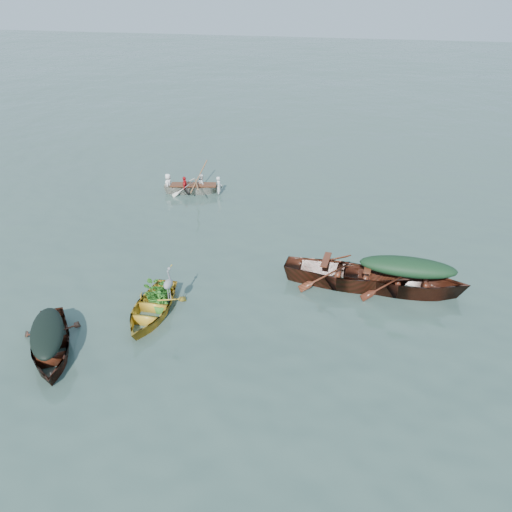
{
  "coord_description": "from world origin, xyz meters",
  "views": [
    {
      "loc": [
        3.04,
        -9.62,
        8.2
      ],
      "look_at": [
        0.07,
        3.61,
        0.5
      ],
      "focal_mm": 35.0,
      "sensor_mm": 36.0,
      "label": 1
    }
  ],
  "objects_px": {
    "yellow_dinghy": "(152,315)",
    "green_tarp_boat": "(403,292)",
    "rowed_boat": "(194,193)",
    "open_wooden_boat": "(345,285)",
    "dark_covered_boat": "(52,353)",
    "heron": "(169,289)"
  },
  "relations": [
    {
      "from": "yellow_dinghy",
      "to": "green_tarp_boat",
      "type": "distance_m",
      "value": 7.32
    },
    {
      "from": "green_tarp_boat",
      "to": "rowed_boat",
      "type": "distance_m",
      "value": 10.4
    },
    {
      "from": "yellow_dinghy",
      "to": "open_wooden_boat",
      "type": "distance_m",
      "value": 5.76
    },
    {
      "from": "dark_covered_boat",
      "to": "green_tarp_boat",
      "type": "height_order",
      "value": "green_tarp_boat"
    },
    {
      "from": "dark_covered_boat",
      "to": "rowed_boat",
      "type": "distance_m",
      "value": 10.67
    },
    {
      "from": "green_tarp_boat",
      "to": "open_wooden_boat",
      "type": "distance_m",
      "value": 1.72
    },
    {
      "from": "green_tarp_boat",
      "to": "yellow_dinghy",
      "type": "bearing_deg",
      "value": 112.13
    },
    {
      "from": "dark_covered_boat",
      "to": "green_tarp_boat",
      "type": "relative_size",
      "value": 0.76
    },
    {
      "from": "green_tarp_boat",
      "to": "rowed_boat",
      "type": "relative_size",
      "value": 1.42
    },
    {
      "from": "dark_covered_boat",
      "to": "open_wooden_boat",
      "type": "relative_size",
      "value": 0.74
    },
    {
      "from": "open_wooden_boat",
      "to": "rowed_boat",
      "type": "height_order",
      "value": "open_wooden_boat"
    },
    {
      "from": "dark_covered_boat",
      "to": "rowed_boat",
      "type": "height_order",
      "value": "dark_covered_boat"
    },
    {
      "from": "yellow_dinghy",
      "to": "dark_covered_boat",
      "type": "height_order",
      "value": "dark_covered_boat"
    },
    {
      "from": "yellow_dinghy",
      "to": "heron",
      "type": "height_order",
      "value": "heron"
    },
    {
      "from": "open_wooden_boat",
      "to": "rowed_boat",
      "type": "relative_size",
      "value": 1.46
    },
    {
      "from": "open_wooden_boat",
      "to": "yellow_dinghy",
      "type": "bearing_deg",
      "value": 122.41
    },
    {
      "from": "green_tarp_boat",
      "to": "heron",
      "type": "height_order",
      "value": "heron"
    },
    {
      "from": "rowed_boat",
      "to": "heron",
      "type": "bearing_deg",
      "value": -176.89
    },
    {
      "from": "yellow_dinghy",
      "to": "dark_covered_boat",
      "type": "bearing_deg",
      "value": -132.89
    },
    {
      "from": "green_tarp_boat",
      "to": "rowed_boat",
      "type": "xyz_separation_m",
      "value": [
        -8.53,
        5.95,
        0.0
      ]
    },
    {
      "from": "yellow_dinghy",
      "to": "dark_covered_boat",
      "type": "relative_size",
      "value": 0.87
    },
    {
      "from": "dark_covered_boat",
      "to": "rowed_boat",
      "type": "bearing_deg",
      "value": 58.64
    }
  ]
}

